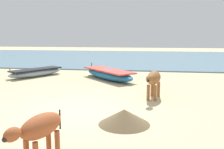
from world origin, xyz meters
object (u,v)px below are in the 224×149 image
Objects in this scene: cow_adult_rust at (40,128)px; cow_second_adult_brown at (154,79)px; fishing_boat_4 at (36,72)px; fishing_boat_3 at (108,74)px.

cow_adult_rust is 0.88× the size of cow_second_adult_brown.
cow_adult_rust is (4.55, -9.46, 0.43)m from fishing_boat_4.
fishing_boat_4 is (-4.38, 0.33, -0.05)m from fishing_boat_3.
fishing_boat_4 is at bearing 43.24° from fishing_boat_3.
cow_second_adult_brown is at bearing 168.61° from fishing_boat_3.
fishing_boat_4 is at bearing -109.59° from cow_second_adult_brown.
cow_second_adult_brown reaches higher than fishing_boat_3.
fishing_boat_4 is at bearing -135.98° from cow_adult_rust.
cow_adult_rust reaches higher than fishing_boat_3.
fishing_boat_3 is 9.15m from cow_adult_rust.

